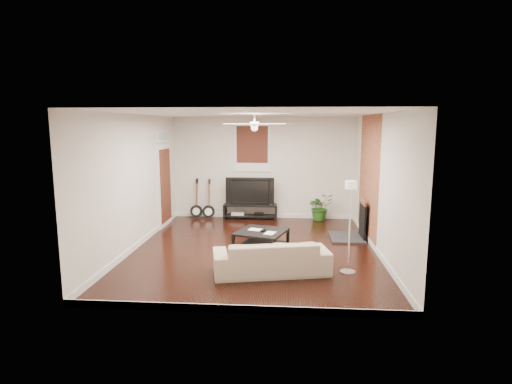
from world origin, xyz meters
TOP-DOWN VIEW (x-y plane):
  - room at (0.00, 0.00)m, footprint 5.01×6.01m
  - brick_accent at (2.49, 1.00)m, footprint 0.02×2.20m
  - fireplace at (2.20, 1.00)m, footprint 0.80×1.10m
  - window_back at (-0.30, 2.97)m, footprint 1.00×0.06m
  - door_left at (-2.46, 1.90)m, footprint 0.08×1.00m
  - tv_stand at (-0.34, 2.78)m, footprint 1.47×0.39m
  - tv at (-0.34, 2.80)m, footprint 1.32×0.17m
  - coffee_table at (0.14, -0.00)m, footprint 1.18×1.18m
  - sofa at (0.40, -1.38)m, footprint 2.13×1.19m
  - floor_lamp at (1.75, -1.28)m, footprint 0.32×0.32m
  - potted_plant at (1.57, 2.77)m, footprint 0.83×0.77m
  - guitar_left at (-1.85, 2.75)m, footprint 0.35×0.25m
  - guitar_right at (-1.50, 2.72)m, footprint 0.37×0.28m
  - ceiling_fan at (0.00, 0.00)m, footprint 1.24×1.24m

SIDE VIEW (x-z plane):
  - coffee_table at x=0.14m, z-range 0.00..0.39m
  - tv_stand at x=-0.34m, z-range 0.00..0.41m
  - sofa at x=0.40m, z-range 0.00..0.59m
  - potted_plant at x=1.57m, z-range 0.00..0.75m
  - fireplace at x=2.20m, z-range 0.00..0.92m
  - guitar_left at x=-1.85m, z-range 0.00..1.12m
  - guitar_right at x=-1.50m, z-range 0.00..1.12m
  - tv at x=-0.34m, z-range 0.41..1.17m
  - floor_lamp at x=1.75m, z-range 0.00..1.65m
  - door_left at x=-2.46m, z-range 0.00..2.50m
  - room at x=0.00m, z-range 0.00..2.80m
  - brick_accent at x=2.49m, z-range 0.00..2.80m
  - window_back at x=-0.30m, z-range 1.30..2.60m
  - ceiling_fan at x=0.00m, z-range 2.44..2.76m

